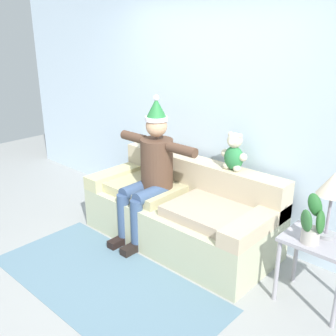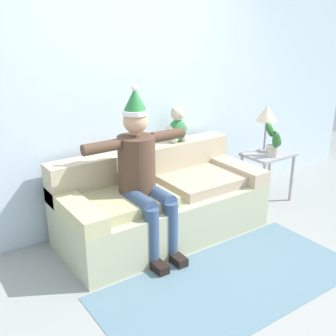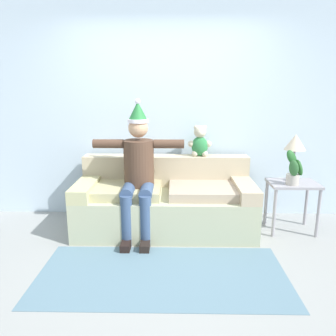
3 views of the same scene
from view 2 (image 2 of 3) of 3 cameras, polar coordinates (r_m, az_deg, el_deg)
name	(u,v)px [view 2 (image 2 of 3)]	position (r m, az deg, el deg)	size (l,w,h in m)	color
ground_plane	(228,280)	(3.60, 8.24, -15.07)	(10.00, 10.00, 0.00)	#959695
back_wall	(130,92)	(4.26, -5.27, 10.36)	(7.00, 0.10, 2.70)	silver
couch	(160,203)	(4.12, -1.10, -4.79)	(2.03, 0.91, 0.82)	#B5B794
person_seated	(142,171)	(3.68, -3.57, -0.39)	(1.02, 0.77, 1.53)	brown
teddy_bear	(178,126)	(4.35, 1.34, 5.84)	(0.29, 0.17, 0.38)	#2C7C42
side_table	(268,162)	(4.94, 13.59, 0.84)	(0.55, 0.41, 0.59)	#9B979F
table_lamp	(267,116)	(4.86, 13.47, 7.05)	(0.24, 0.24, 0.54)	gray
potted_plant	(273,142)	(4.77, 14.33, 3.45)	(0.21, 0.22, 0.40)	#BCB3A8
area_rug	(231,282)	(3.57, 8.70, -15.32)	(2.24, 1.05, 0.01)	slate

